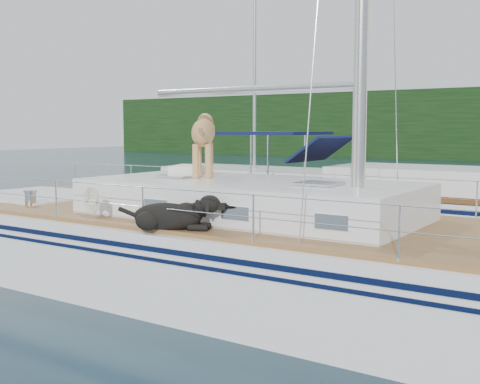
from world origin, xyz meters
The scene contains 4 objects.
ground centered at (0.00, 0.00, 0.00)m, with size 120.00×120.00×0.00m, color black.
main_sailboat centered at (0.09, 0.00, 0.69)m, with size 12.00×3.97×14.01m.
neighbor_sailboat centered at (0.88, 6.25, 0.63)m, with size 11.00×3.50×13.30m.
bg_boat_west centered at (-8.00, 14.00, 0.45)m, with size 8.00×3.00×11.65m.
Camera 1 is at (5.86, -7.80, 2.61)m, focal length 45.00 mm.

